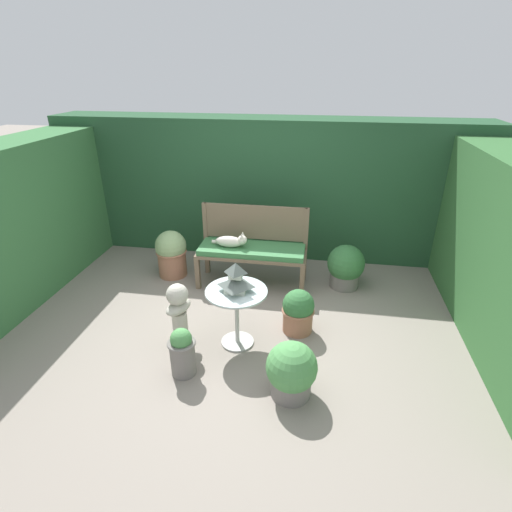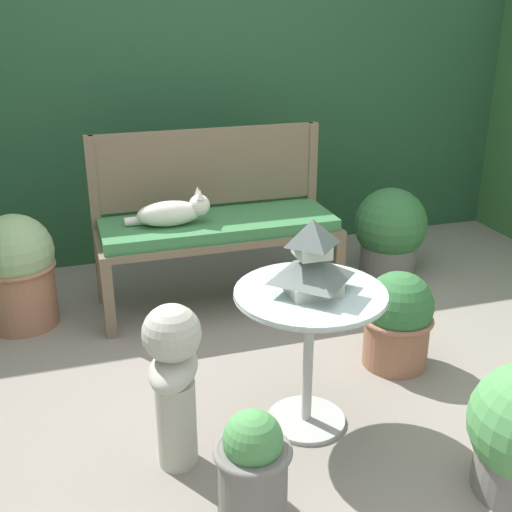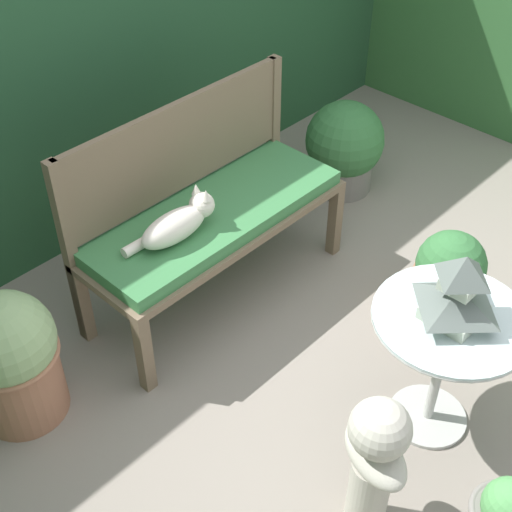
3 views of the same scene
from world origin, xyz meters
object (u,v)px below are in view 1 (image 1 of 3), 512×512
potted_plant_patio_mid (171,253)px  potted_plant_bench_right (182,352)px  pagoda_birdhouse (236,279)px  potted_plant_hedge_corner (346,267)px  cat (231,241)px  garden_bust (179,309)px  garden_bench (252,252)px  patio_table (237,302)px  potted_plant_path_edge (291,371)px  potted_plant_bench_left (298,311)px

potted_plant_patio_mid → potted_plant_bench_right: size_ratio=1.31×
pagoda_birdhouse → potted_plant_hedge_corner: 1.92m
cat → garden_bust: cat is taller
potted_plant_bench_right → pagoda_birdhouse: bearing=52.4°
garden_bench → patio_table: 1.30m
cat → potted_plant_path_edge: bearing=-62.5°
garden_bust → potted_plant_patio_mid: (-0.62, 1.46, -0.08)m
cat → potted_plant_bench_left: cat is taller
garden_bench → potted_plant_bench_right: garden_bench is taller
pagoda_birdhouse → potted_plant_path_edge: bearing=-45.9°
cat → potted_plant_hedge_corner: cat is taller
pagoda_birdhouse → garden_bust: bearing=-171.3°
pagoda_birdhouse → potted_plant_hedge_corner: size_ratio=0.53×
potted_plant_path_edge → potted_plant_bench_left: bearing=90.4°
cat → potted_plant_path_edge: cat is taller
patio_table → potted_plant_bench_right: bearing=-127.6°
garden_bust → potted_plant_bench_right: 0.52m
potted_plant_hedge_corner → garden_bust: bearing=-139.3°
garden_bench → potted_plant_hedge_corner: (1.24, 0.14, -0.18)m
garden_bench → potted_plant_patio_mid: (-1.16, 0.08, -0.14)m
garden_bench → patio_table: bearing=-87.1°
potted_plant_bench_right → potted_plant_bench_left: (1.04, 0.87, -0.00)m
potted_plant_path_edge → cat: bearing=116.8°
cat → potted_plant_path_edge: (0.96, -1.91, -0.37)m
potted_plant_hedge_corner → potted_plant_path_edge: size_ratio=1.10×
patio_table → potted_plant_path_edge: (0.63, -0.65, -0.25)m
garden_bench → cat: cat is taller
patio_table → cat: bearing=104.8°
garden_bench → potted_plant_bench_left: garden_bench is taller
garden_bench → potted_plant_bench_right: bearing=-100.9°
potted_plant_bench_left → garden_bust: bearing=-161.1°
patio_table → potted_plant_bench_left: 0.75m
garden_bust → potted_plant_patio_mid: garden_bust is taller
potted_plant_hedge_corner → potted_plant_patio_mid: bearing=-178.5°
cat → potted_plant_patio_mid: size_ratio=0.73×
potted_plant_path_edge → potted_plant_bench_left: size_ratio=1.06×
garden_bust → potted_plant_bench_left: garden_bust is taller
potted_plant_bench_left → potted_plant_path_edge: bearing=-89.6°
potted_plant_path_edge → patio_table: bearing=134.1°
patio_table → potted_plant_hedge_corner: bearing=50.7°
garden_bust → potted_plant_bench_right: (0.18, -0.45, -0.17)m
potted_plant_path_edge → garden_bust: bearing=155.6°
potted_plant_bench_right → potted_plant_hedge_corner: bearing=51.1°
cat → patio_table: bearing=-74.5°
garden_bench → garden_bust: size_ratio=2.02×
garden_bench → pagoda_birdhouse: bearing=-87.1°
patio_table → potted_plant_path_edge: 0.94m
garden_bench → garden_bust: bearing=-111.1°
potted_plant_path_edge → potted_plant_patio_mid: bearing=132.5°
potted_plant_bench_right → cat: bearing=87.3°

